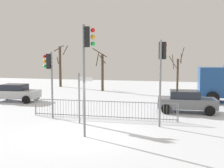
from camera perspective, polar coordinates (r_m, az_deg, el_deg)
ground_plane at (r=12.66m, az=-6.15°, el=-10.82°), size 60.00×60.00×0.00m
traffic_light_rear_right at (r=11.50m, az=-5.68°, el=6.35°), size 0.55×0.37×5.11m
traffic_light_foreground_left at (r=13.51m, az=11.18°, el=4.53°), size 0.41×0.52×4.57m
traffic_light_rear_left at (r=15.67m, az=-13.93°, el=3.09°), size 0.56×0.35×4.00m
direction_sign_post at (r=14.22m, az=-7.14°, el=-2.46°), size 0.78×0.18×2.82m
pedestrian_guard_railing at (r=15.37m, az=-2.12°, el=-5.72°), size 8.89×0.51×1.07m
car_grey_mid at (r=17.81m, az=16.31°, el=-3.69°), size 3.89×2.11×1.47m
car_silver_far at (r=22.94m, az=-20.84°, el=-1.78°), size 3.93×2.20×1.47m
bare_tree_left at (r=28.38m, az=-2.25°, el=3.02°), size 1.69×1.52×4.78m
bare_tree_centre at (r=33.50m, az=-11.56°, el=4.14°), size 2.07×1.61×5.40m
bare_tree_right at (r=27.90m, az=14.50°, el=2.47°), size 1.63×1.63×4.82m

